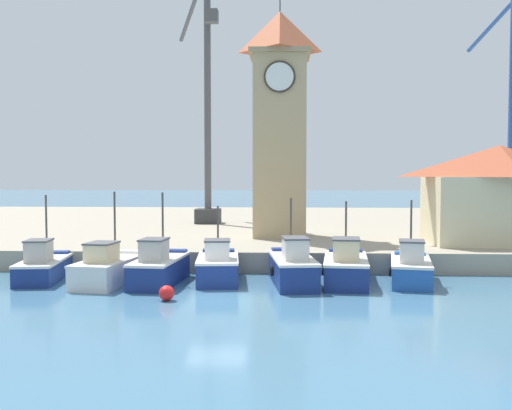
{
  "coord_description": "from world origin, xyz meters",
  "views": [
    {
      "loc": [
        2.91,
        -24.82,
        5.33
      ],
      "look_at": [
        1.25,
        8.29,
        3.5
      ],
      "focal_mm": 42.0,
      "sensor_mm": 36.0,
      "label": 1
    }
  ],
  "objects": [
    {
      "name": "ground_plane",
      "position": [
        0.0,
        0.0,
        0.0
      ],
      "size": [
        300.0,
        300.0,
        0.0
      ],
      "primitive_type": "plane",
      "color": "teal"
    },
    {
      "name": "quay_wharf",
      "position": [
        0.0,
        26.29,
        0.56
      ],
      "size": [
        120.0,
        40.0,
        1.11
      ],
      "primitive_type": "cube",
      "color": "#9E937F",
      "rests_on": "ground"
    },
    {
      "name": "fishing_boat_far_left",
      "position": [
        -9.03,
        3.86,
        0.7
      ],
      "size": [
        2.33,
        4.87,
        4.18
      ],
      "color": "navy",
      "rests_on": "ground"
    },
    {
      "name": "fishing_boat_left_outer",
      "position": [
        -5.53,
        3.19,
        0.73
      ],
      "size": [
        2.68,
        5.21,
        4.38
      ],
      "color": "silver",
      "rests_on": "ground"
    },
    {
      "name": "fishing_boat_left_inner",
      "position": [
        -3.12,
        3.18,
        0.78
      ],
      "size": [
        2.22,
        5.02,
        4.34
      ],
      "color": "navy",
      "rests_on": "ground"
    },
    {
      "name": "fishing_boat_mid_left",
      "position": [
        -0.4,
        3.91,
        0.76
      ],
      "size": [
        2.36,
        4.51,
        3.66
      ],
      "color": "navy",
      "rests_on": "ground"
    },
    {
      "name": "fishing_boat_center",
      "position": [
        3.24,
        3.43,
        0.81
      ],
      "size": [
        2.48,
        5.36,
        4.07
      ],
      "color": "navy",
      "rests_on": "ground"
    },
    {
      "name": "fishing_boat_mid_right",
      "position": [
        5.77,
        3.73,
        0.78
      ],
      "size": [
        2.48,
        5.25,
        3.91
      ],
      "color": "navy",
      "rests_on": "ground"
    },
    {
      "name": "fishing_boat_right_inner",
      "position": [
        8.88,
        3.84,
        0.74
      ],
      "size": [
        2.58,
        4.73,
        3.97
      ],
      "color": "#2356A8",
      "rests_on": "ground"
    },
    {
      "name": "clock_tower",
      "position": [
        2.49,
        14.27,
        8.75
      ],
      "size": [
        3.85,
        3.85,
        16.15
      ],
      "color": "tan",
      "rests_on": "quay_wharf"
    },
    {
      "name": "warehouse_right",
      "position": [
        15.45,
        11.07,
        4.09
      ],
      "size": [
        8.44,
        5.41,
        5.79
      ],
      "color": "beige",
      "rests_on": "quay_wharf"
    },
    {
      "name": "port_crane_near",
      "position": [
        20.84,
        24.31,
        8.17
      ],
      "size": [
        2.43,
        9.51,
        17.91
      ],
      "color": "navy",
      "rests_on": "quay_wharf"
    },
    {
      "name": "port_crane_far",
      "position": [
        -3.64,
        24.39,
        9.09
      ],
      "size": [
        4.75,
        9.83,
        21.01
      ],
      "color": "#353539",
      "rests_on": "quay_wharf"
    },
    {
      "name": "mooring_buoy",
      "position": [
        -2.02,
        -0.52,
        0.32
      ],
      "size": [
        0.64,
        0.64,
        0.64
      ],
      "primitive_type": "sphere",
      "color": "red",
      "rests_on": "ground"
    }
  ]
}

